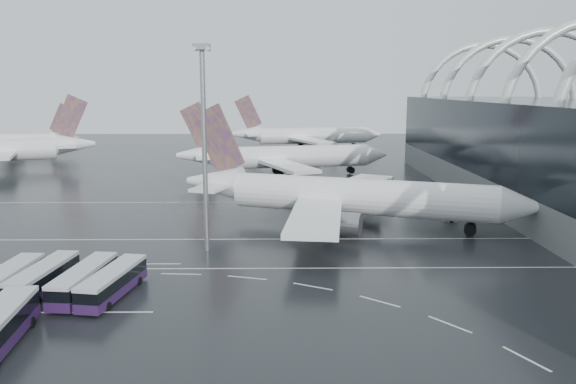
{
  "coord_description": "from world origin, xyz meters",
  "views": [
    {
      "loc": [
        3.22,
        -70.39,
        22.63
      ],
      "look_at": [
        4.18,
        13.53,
        7.0
      ],
      "focal_mm": 35.0,
      "sensor_mm": 36.0,
      "label": 1
    }
  ],
  "objects_px": {
    "airliner_gate_c": "(305,136)",
    "gse_cart_belly_a": "(355,223)",
    "bus_row_near_b": "(44,278)",
    "gse_cart_belly_c": "(318,227)",
    "airliner_gate_b": "(281,158)",
    "bus_row_near_d": "(113,282)",
    "airliner_main": "(343,197)",
    "jet_remote_mid": "(9,150)",
    "bus_row_near_c": "(84,280)",
    "gse_cart_belly_d": "(450,218)",
    "jet_remote_far": "(22,141)",
    "bus_row_near_a": "(6,282)",
    "floodlight_mast": "(204,124)"
  },
  "relations": [
    {
      "from": "airliner_gate_c",
      "to": "gse_cart_belly_a",
      "type": "xyz_separation_m",
      "value": [
        3.43,
        -116.69,
        -4.48
      ]
    },
    {
      "from": "bus_row_near_b",
      "to": "gse_cart_belly_c",
      "type": "relative_size",
      "value": 5.42
    },
    {
      "from": "airliner_gate_b",
      "to": "bus_row_near_d",
      "type": "distance_m",
      "value": 87.53
    },
    {
      "from": "airliner_main",
      "to": "bus_row_near_b",
      "type": "relative_size",
      "value": 4.61
    },
    {
      "from": "jet_remote_mid",
      "to": "bus_row_near_c",
      "type": "distance_m",
      "value": 112.42
    },
    {
      "from": "bus_row_near_c",
      "to": "gse_cart_belly_a",
      "type": "height_order",
      "value": "bus_row_near_c"
    },
    {
      "from": "bus_row_near_b",
      "to": "gse_cart_belly_d",
      "type": "height_order",
      "value": "bus_row_near_b"
    },
    {
      "from": "bus_row_near_b",
      "to": "gse_cart_belly_d",
      "type": "xyz_separation_m",
      "value": [
        55.68,
        32.89,
        -1.05
      ]
    },
    {
      "from": "bus_row_near_c",
      "to": "gse_cart_belly_c",
      "type": "height_order",
      "value": "bus_row_near_c"
    },
    {
      "from": "bus_row_near_b",
      "to": "airliner_gate_c",
      "type": "bearing_deg",
      "value": -8.17
    },
    {
      "from": "bus_row_near_c",
      "to": "gse_cart_belly_c",
      "type": "xyz_separation_m",
      "value": [
        27.86,
        28.08,
        -1.06
      ]
    },
    {
      "from": "jet_remote_mid",
      "to": "bus_row_near_d",
      "type": "xyz_separation_m",
      "value": [
        58.01,
        -98.88,
        -3.75
      ]
    },
    {
      "from": "airliner_main",
      "to": "gse_cart_belly_d",
      "type": "xyz_separation_m",
      "value": [
        18.86,
        2.91,
        -4.39
      ]
    },
    {
      "from": "gse_cart_belly_c",
      "to": "jet_remote_far",
      "type": "bearing_deg",
      "value": 131.94
    },
    {
      "from": "airliner_gate_b",
      "to": "bus_row_near_b",
      "type": "relative_size",
      "value": 4.44
    },
    {
      "from": "gse_cart_belly_a",
      "to": "jet_remote_mid",
      "type": "bearing_deg",
      "value": 142.79
    },
    {
      "from": "airliner_main",
      "to": "jet_remote_far",
      "type": "distance_m",
      "value": 143.57
    },
    {
      "from": "airliner_gate_c",
      "to": "jet_remote_mid",
      "type": "distance_m",
      "value": 98.52
    },
    {
      "from": "airliner_gate_c",
      "to": "gse_cart_belly_d",
      "type": "distance_m",
      "value": 115.61
    },
    {
      "from": "airliner_gate_c",
      "to": "jet_remote_far",
      "type": "bearing_deg",
      "value": 177.58
    },
    {
      "from": "airliner_gate_b",
      "to": "bus_row_near_b",
      "type": "height_order",
      "value": "airliner_gate_b"
    },
    {
      "from": "gse_cart_belly_a",
      "to": "gse_cart_belly_c",
      "type": "height_order",
      "value": "gse_cart_belly_c"
    },
    {
      "from": "airliner_main",
      "to": "bus_row_near_b",
      "type": "distance_m",
      "value": 47.6
    },
    {
      "from": "jet_remote_far",
      "to": "gse_cart_belly_a",
      "type": "bearing_deg",
      "value": 129.47
    },
    {
      "from": "airliner_main",
      "to": "jet_remote_mid",
      "type": "bearing_deg",
      "value": 161.08
    },
    {
      "from": "airliner_gate_b",
      "to": "airliner_gate_c",
      "type": "bearing_deg",
      "value": 71.75
    },
    {
      "from": "jet_remote_far",
      "to": "bus_row_near_c",
      "type": "height_order",
      "value": "jet_remote_far"
    },
    {
      "from": "jet_remote_mid",
      "to": "bus_row_near_d",
      "type": "relative_size",
      "value": 3.76
    },
    {
      "from": "airliner_gate_c",
      "to": "bus_row_near_a",
      "type": "height_order",
      "value": "airliner_gate_c"
    },
    {
      "from": "airliner_main",
      "to": "bus_row_near_d",
      "type": "relative_size",
      "value": 4.59
    },
    {
      "from": "bus_row_near_d",
      "to": "gse_cart_belly_c",
      "type": "relative_size",
      "value": 5.45
    },
    {
      "from": "airliner_gate_c",
      "to": "floodlight_mast",
      "type": "bearing_deg",
      "value": -108.49
    },
    {
      "from": "airliner_gate_b",
      "to": "gse_cart_belly_d",
      "type": "bearing_deg",
      "value": -70.68
    },
    {
      "from": "bus_row_near_a",
      "to": "airliner_gate_c",
      "type": "bearing_deg",
      "value": -12.2
    },
    {
      "from": "bus_row_near_c",
      "to": "airliner_gate_b",
      "type": "bearing_deg",
      "value": -8.47
    },
    {
      "from": "airliner_gate_c",
      "to": "floodlight_mast",
      "type": "relative_size",
      "value": 1.99
    },
    {
      "from": "airliner_main",
      "to": "floodlight_mast",
      "type": "distance_m",
      "value": 27.97
    },
    {
      "from": "gse_cart_belly_c",
      "to": "airliner_gate_c",
      "type": "bearing_deg",
      "value": 88.65
    },
    {
      "from": "airliner_gate_b",
      "to": "bus_row_near_c",
      "type": "relative_size",
      "value": 4.37
    },
    {
      "from": "airliner_gate_b",
      "to": "gse_cart_belly_a",
      "type": "bearing_deg",
      "value": -87.53
    },
    {
      "from": "airliner_main",
      "to": "jet_remote_mid",
      "type": "distance_m",
      "value": 109.73
    },
    {
      "from": "airliner_main",
      "to": "gse_cart_belly_a",
      "type": "bearing_deg",
      "value": 17.92
    },
    {
      "from": "airliner_gate_b",
      "to": "gse_cart_belly_d",
      "type": "relative_size",
      "value": 24.63
    },
    {
      "from": "gse_cart_belly_c",
      "to": "airliner_gate_b",
      "type": "bearing_deg",
      "value": 96.01
    },
    {
      "from": "airliner_gate_b",
      "to": "jet_remote_mid",
      "type": "xyz_separation_m",
      "value": [
        -76.5,
        13.39,
        0.58
      ]
    },
    {
      "from": "airliner_gate_b",
      "to": "airliner_gate_c",
      "type": "relative_size",
      "value": 0.98
    },
    {
      "from": "bus_row_near_c",
      "to": "gse_cart_belly_d",
      "type": "bearing_deg",
      "value": -50.42
    },
    {
      "from": "bus_row_near_c",
      "to": "bus_row_near_a",
      "type": "bearing_deg",
      "value": 101.3
    },
    {
      "from": "jet_remote_far",
      "to": "gse_cart_belly_a",
      "type": "relative_size",
      "value": 19.7
    },
    {
      "from": "airliner_gate_b",
      "to": "gse_cart_belly_d",
      "type": "distance_m",
      "value": 58.84
    }
  ]
}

